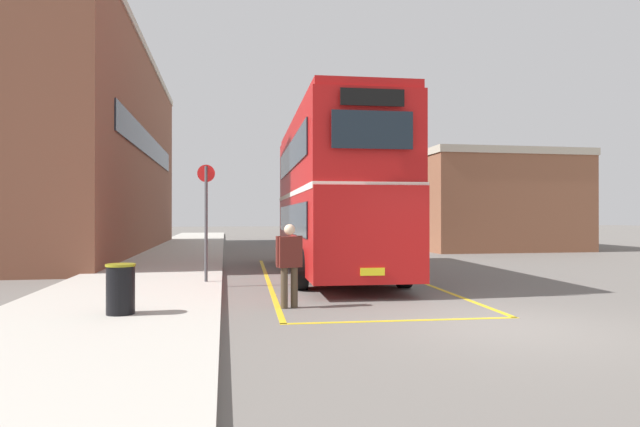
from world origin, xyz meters
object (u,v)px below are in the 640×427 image
double_decker_bus (332,192)px  litter_bin (121,289)px  bus_stop_sign (206,212)px  single_deck_bus (322,218)px  pedestrian_boarding (289,260)px

double_decker_bus → litter_bin: size_ratio=12.83×
double_decker_bus → bus_stop_sign: 4.45m
single_deck_bus → litter_bin: (-8.34, -27.26, -1.07)m
litter_bin → single_deck_bus: bearing=73.0°
single_deck_bus → litter_bin: single_deck_bus is taller
double_decker_bus → bus_stop_sign: (-3.70, -2.39, -0.62)m
double_decker_bus → single_deck_bus: double_decker_bus is taller
pedestrian_boarding → bus_stop_sign: (-1.70, 3.44, 0.96)m
single_deck_bus → double_decker_bus: bearing=-99.3°
single_deck_bus → litter_bin: size_ratio=10.59×
single_deck_bus → pedestrian_boarding: bearing=-101.5°
single_deck_bus → pedestrian_boarding: 26.89m
double_decker_bus → litter_bin: double_decker_bus is taller
double_decker_bus → pedestrian_boarding: 6.37m
single_deck_bus → bus_stop_sign: size_ratio=3.05×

